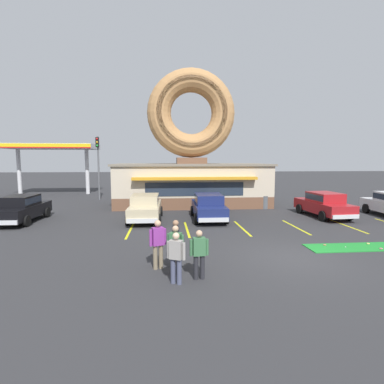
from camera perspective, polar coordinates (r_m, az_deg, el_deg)
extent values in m
plane|color=#2D2D30|center=(12.21, 18.62, -11.79)|extent=(160.00, 160.00, 0.00)
cube|color=brown|center=(24.92, -0.14, -1.29)|extent=(12.00, 6.00, 0.90)
cube|color=beige|center=(24.76, -0.14, 2.38)|extent=(12.00, 6.00, 2.30)
cube|color=slate|center=(24.71, -0.14, 5.23)|extent=(12.30, 6.30, 0.16)
cube|color=orange|center=(21.46, 0.62, 2.59)|extent=(9.00, 0.60, 0.20)
cube|color=#232D3D|center=(21.81, 0.54, 0.54)|extent=(7.20, 0.03, 1.00)
cube|color=brown|center=(24.70, -0.14, 5.99)|extent=(2.40, 1.80, 0.50)
torus|color=#B27F4C|center=(24.98, -0.14, 14.75)|extent=(7.10, 1.90, 7.10)
torus|color=tan|center=(24.56, -0.05, 14.89)|extent=(6.25, 1.05, 6.24)
cube|color=#1E842D|center=(14.70, 29.27, -9.15)|extent=(4.48, 1.23, 0.03)
torus|color=#A5724C|center=(14.27, 23.96, -9.19)|extent=(0.13, 0.13, 0.04)
torus|color=#E5C666|center=(15.34, 30.54, -8.46)|extent=(0.13, 0.13, 0.04)
torus|color=#D8667F|center=(14.79, 32.33, -9.09)|extent=(0.13, 0.13, 0.04)
sphere|color=white|center=(14.30, 27.20, -9.30)|extent=(0.04, 0.04, 0.04)
cube|color=#BCAD89|center=(18.50, -8.85, -3.34)|extent=(1.84, 4.43, 0.68)
cube|color=#BCAD89|center=(18.26, -8.92, -1.43)|extent=(1.60, 2.13, 0.60)
cube|color=#232D3D|center=(18.26, -8.92, -1.37)|extent=(1.62, 2.04, 0.36)
cube|color=silver|center=(20.73, -8.32, -2.97)|extent=(1.67, 0.13, 0.24)
cube|color=silver|center=(16.36, -9.49, -5.46)|extent=(1.67, 0.13, 0.24)
cylinder|color=black|center=(19.99, -11.02, -3.65)|extent=(0.23, 0.64, 0.64)
cylinder|color=black|center=(19.85, -5.96, -3.64)|extent=(0.23, 0.64, 0.64)
cylinder|color=black|center=(17.33, -12.12, -5.20)|extent=(0.23, 0.64, 0.64)
cylinder|color=black|center=(17.17, -6.27, -5.20)|extent=(0.23, 0.64, 0.64)
cube|color=black|center=(20.49, -29.65, -3.15)|extent=(1.87, 4.44, 0.68)
cube|color=black|center=(20.28, -29.93, -1.43)|extent=(1.61, 2.14, 0.60)
cube|color=#232D3D|center=(20.27, -29.93, -1.38)|extent=(1.63, 2.05, 0.36)
cube|color=silver|center=(22.53, -27.15, -2.86)|extent=(1.67, 0.14, 0.24)
cube|color=silver|center=(18.59, -32.61, -4.96)|extent=(1.67, 0.14, 0.24)
cylinder|color=black|center=(22.14, -30.11, -3.43)|extent=(0.24, 0.65, 0.64)
cylinder|color=black|center=(21.42, -25.89, -3.51)|extent=(0.24, 0.65, 0.64)
cylinder|color=black|center=(18.96, -28.99, -4.86)|extent=(0.24, 0.65, 0.64)
cube|color=silver|center=(25.24, 30.95, -2.16)|extent=(1.67, 0.22, 0.24)
cylinder|color=black|center=(24.06, 30.24, -2.73)|extent=(0.27, 0.65, 0.64)
cube|color=maroon|center=(21.20, 23.70, -2.57)|extent=(2.06, 4.51, 0.68)
cube|color=maroon|center=(21.00, 24.00, -0.91)|extent=(1.70, 2.20, 0.60)
cube|color=#232D3D|center=(20.99, 24.00, -0.85)|extent=(1.72, 2.12, 0.36)
cube|color=silver|center=(23.12, 20.69, -2.36)|extent=(1.67, 0.22, 0.24)
cube|color=silver|center=(19.43, 27.23, -4.22)|extent=(1.67, 0.22, 0.24)
cylinder|color=black|center=(21.96, 19.81, -3.03)|extent=(0.26, 0.65, 0.64)
cylinder|color=black|center=(22.86, 23.68, -2.83)|extent=(0.26, 0.65, 0.64)
cylinder|color=black|center=(19.65, 23.65, -4.23)|extent=(0.26, 0.65, 0.64)
cylinder|color=black|center=(20.65, 27.77, -3.95)|extent=(0.26, 0.65, 0.64)
cube|color=navy|center=(18.57, 3.13, -3.24)|extent=(1.81, 4.42, 0.68)
cube|color=navy|center=(18.33, 3.20, -1.34)|extent=(1.59, 2.12, 0.60)
cube|color=#232D3D|center=(18.33, 3.20, -1.28)|extent=(1.61, 2.04, 0.36)
cube|color=silver|center=(20.79, 2.33, -2.88)|extent=(1.67, 0.12, 0.24)
cube|color=silver|center=(16.44, 4.14, -5.33)|extent=(1.67, 0.12, 0.24)
cylinder|color=black|center=(19.88, 0.09, -3.59)|extent=(0.23, 0.64, 0.64)
cylinder|color=black|center=(20.09, 5.11, -3.51)|extent=(0.23, 0.64, 0.64)
cylinder|color=black|center=(17.20, 0.80, -5.14)|extent=(0.23, 0.64, 0.64)
cylinder|color=black|center=(17.45, 6.59, -5.02)|extent=(0.23, 0.64, 0.64)
cylinder|color=#7F7056|center=(10.43, -7.00, -12.25)|extent=(0.15, 0.15, 0.83)
cylinder|color=#7F7056|center=(10.49, -5.94, -12.12)|extent=(0.15, 0.15, 0.83)
cube|color=#8C3393|center=(10.25, -6.52, -8.38)|extent=(0.44, 0.36, 0.61)
cylinder|color=#8C3393|center=(10.19, -7.86, -8.68)|extent=(0.10, 0.10, 0.56)
cylinder|color=#8C3393|center=(10.34, -5.19, -8.41)|extent=(0.10, 0.10, 0.56)
sphere|color=tan|center=(10.15, -6.55, -5.96)|extent=(0.22, 0.22, 0.22)
cylinder|color=#7F7056|center=(10.69, -3.10, -11.85)|extent=(0.15, 0.15, 0.79)
cylinder|color=#7F7056|center=(10.88, -3.08, -11.53)|extent=(0.15, 0.15, 0.79)
cube|color=black|center=(10.59, -3.11, -8.17)|extent=(0.26, 0.39, 0.58)
cylinder|color=black|center=(10.36, -3.13, -8.67)|extent=(0.10, 0.10, 0.53)
cylinder|color=black|center=(10.84, -3.09, -7.99)|extent=(0.10, 0.10, 0.53)
sphere|color=#9E7051|center=(10.50, -3.12, -5.93)|extent=(0.21, 0.21, 0.21)
cylinder|color=#232328|center=(9.56, 0.75, -14.15)|extent=(0.15, 0.15, 0.76)
cylinder|color=#232328|center=(9.60, 1.96, -14.08)|extent=(0.15, 0.15, 0.76)
cube|color=#386B42|center=(9.37, 1.37, -10.34)|extent=(0.39, 0.26, 0.56)
cylinder|color=#386B42|center=(9.34, -0.17, -10.57)|extent=(0.10, 0.10, 0.51)
cylinder|color=#386B42|center=(9.42, 2.89, -10.42)|extent=(0.10, 0.10, 0.51)
sphere|color=tan|center=(9.26, 1.37, -7.90)|extent=(0.20, 0.20, 0.20)
cylinder|color=#232328|center=(10.10, -3.67, -12.98)|extent=(0.15, 0.15, 0.78)
cylinder|color=#232328|center=(10.03, -2.60, -13.12)|extent=(0.15, 0.15, 0.78)
cube|color=#386B42|center=(9.86, -3.16, -9.36)|extent=(0.45, 0.38, 0.57)
cylinder|color=#386B42|center=(9.97, -4.49, -9.36)|extent=(0.10, 0.10, 0.52)
cylinder|color=#386B42|center=(9.78, -1.80, -9.67)|extent=(0.10, 0.10, 0.52)
sphere|color=tan|center=(9.76, -3.18, -6.99)|extent=(0.21, 0.21, 0.21)
cylinder|color=#474C66|center=(9.22, -2.45, -14.93)|extent=(0.15, 0.15, 0.77)
cylinder|color=#474C66|center=(9.29, -3.62, -14.75)|extent=(0.15, 0.15, 0.77)
cube|color=gray|center=(9.04, -3.06, -10.89)|extent=(0.45, 0.38, 0.56)
cylinder|color=gray|center=(8.95, -1.57, -11.24)|extent=(0.10, 0.10, 0.52)
cylinder|color=gray|center=(9.14, -4.52, -10.88)|extent=(0.10, 0.10, 0.52)
sphere|color=beige|center=(8.92, -3.08, -8.35)|extent=(0.21, 0.21, 0.21)
cylinder|color=#51565B|center=(23.30, 13.65, -1.93)|extent=(0.56, 0.56, 0.95)
torus|color=#303437|center=(23.23, 13.68, -0.77)|extent=(0.57, 0.57, 0.05)
cylinder|color=#595B60|center=(28.83, -17.37, 4.33)|extent=(0.16, 0.16, 5.80)
cube|color=black|center=(28.68, -17.60, 9.02)|extent=(0.28, 0.24, 0.90)
sphere|color=red|center=(28.58, -17.67, 9.63)|extent=(0.18, 0.18, 0.18)
sphere|color=orange|center=(28.57, -17.65, 9.03)|extent=(0.18, 0.18, 0.18)
sphere|color=green|center=(28.55, -17.63, 8.43)|extent=(0.18, 0.18, 0.18)
cylinder|color=silver|center=(36.47, -30.06, 3.33)|extent=(0.40, 0.40, 4.80)
cylinder|color=silver|center=(34.11, -19.33, 3.68)|extent=(0.40, 0.40, 4.80)
cube|color=silver|center=(35.14, -25.07, 7.83)|extent=(9.00, 4.40, 0.50)
cube|color=yellow|center=(33.06, -26.39, 7.91)|extent=(9.00, 0.04, 0.44)
cube|color=red|center=(33.03, -26.40, 7.61)|extent=(9.00, 0.04, 0.12)
cube|color=yellow|center=(16.16, -11.72, -7.17)|extent=(0.12, 3.60, 0.01)
cube|color=yellow|center=(16.08, -0.97, -7.10)|extent=(0.12, 3.60, 0.01)
cube|color=yellow|center=(16.56, 9.52, -6.79)|extent=(0.12, 3.60, 0.01)
cube|color=yellow|center=(17.55, 19.10, -6.31)|extent=(0.12, 3.60, 0.01)
cube|color=yellow|center=(18.97, 27.44, -5.75)|extent=(0.12, 3.60, 0.01)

